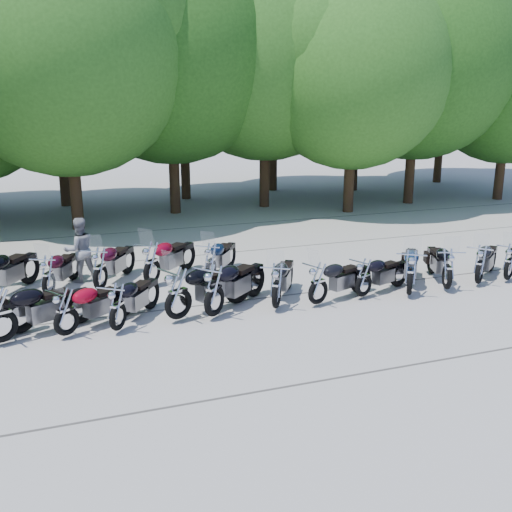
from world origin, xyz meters
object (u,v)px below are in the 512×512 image
object	(u,v)px
motorcycle_4	(178,292)
motorcycle_11	(480,263)
motorcycle_5	(214,289)
motorcycle_6	(277,284)
motorcycle_14	(48,275)
motorcycle_1	(0,314)
motorcycle_15	(100,267)
rider_1	(80,250)
motorcycle_7	(318,282)
motorcycle_8	(364,276)
motorcycle_2	(66,311)
motorcycle_9	(411,271)
motorcycle_12	(510,261)
motorcycle_10	(448,268)
motorcycle_16	(151,262)
motorcycle_3	(117,306)
motorcycle_17	(211,261)

from	to	relation	value
motorcycle_4	motorcycle_11	distance (m)	8.02
motorcycle_5	motorcycle_6	bearing A→B (deg)	-128.96
motorcycle_14	motorcycle_1	bearing A→B (deg)	96.23
motorcycle_15	rider_1	world-z (taller)	rider_1
motorcycle_5	motorcycle_7	size ratio (longest dim) A/B	1.15
motorcycle_8	motorcycle_6	bearing A→B (deg)	69.41
motorcycle_6	motorcycle_11	xyz separation A→B (m)	(5.71, -0.07, -0.02)
motorcycle_11	motorcycle_4	bearing A→B (deg)	50.36
motorcycle_2	motorcycle_8	distance (m)	7.00
motorcycle_2	motorcycle_7	xyz separation A→B (m)	(5.71, -0.03, 0.01)
motorcycle_9	motorcycle_14	bearing A→B (deg)	15.40
motorcycle_1	motorcycle_8	xyz separation A→B (m)	(8.24, 0.04, -0.10)
motorcycle_5	motorcycle_12	xyz separation A→B (m)	(8.19, -0.04, -0.11)
motorcycle_1	rider_1	size ratio (longest dim) A/B	1.37
motorcycle_10	motorcycle_14	xyz separation A→B (m)	(-9.59, 2.89, -0.02)
motorcycle_8	motorcycle_16	xyz separation A→B (m)	(-4.72, 2.72, 0.10)
motorcycle_8	motorcycle_11	world-z (taller)	motorcycle_11
motorcycle_5	motorcycle_7	world-z (taller)	motorcycle_5
motorcycle_2	motorcycle_11	world-z (taller)	motorcycle_11
motorcycle_5	motorcycle_8	size ratio (longest dim) A/B	1.22
motorcycle_12	motorcycle_16	distance (m)	9.51
motorcycle_2	motorcycle_4	world-z (taller)	motorcycle_4
motorcycle_14	rider_1	distance (m)	1.48
motorcycle_8	motorcycle_9	bearing A→B (deg)	-124.79
motorcycle_2	motorcycle_16	size ratio (longest dim) A/B	0.89
motorcycle_8	motorcycle_7	bearing A→B (deg)	73.66
motorcycle_3	motorcycle_9	distance (m)	7.11
motorcycle_9	motorcycle_12	world-z (taller)	motorcycle_9
motorcycle_10	motorcycle_11	size ratio (longest dim) A/B	1.03
motorcycle_6	motorcycle_14	distance (m)	5.66
motorcycle_5	motorcycle_8	xyz separation A→B (m)	(3.82, 0.07, -0.12)
motorcycle_9	motorcycle_14	size ratio (longest dim) A/B	1.10
motorcycle_10	rider_1	size ratio (longest dim) A/B	1.28
motorcycle_8	motorcycle_12	size ratio (longest dim) A/B	0.98
motorcycle_15	motorcycle_16	size ratio (longest dim) A/B	0.97
motorcycle_6	motorcycle_4	bearing A→B (deg)	30.83
motorcycle_7	motorcycle_15	xyz separation A→B (m)	(-4.75, 2.83, 0.05)
motorcycle_7	rider_1	distance (m)	6.51
motorcycle_4	rider_1	bearing A→B (deg)	0.75
motorcycle_9	motorcycle_11	world-z (taller)	motorcycle_9
motorcycle_7	motorcycle_10	bearing A→B (deg)	-111.83
motorcycle_8	motorcycle_15	world-z (taller)	motorcycle_15
motorcycle_4	motorcycle_10	bearing A→B (deg)	-116.34
motorcycle_3	motorcycle_8	size ratio (longest dim) A/B	1.05
motorcycle_6	motorcycle_1	bearing A→B (deg)	32.31
motorcycle_4	motorcycle_9	distance (m)	5.78
motorcycle_11	motorcycle_15	size ratio (longest dim) A/B	0.94
motorcycle_12	motorcycle_17	size ratio (longest dim) A/B	0.96
motorcycle_3	motorcycle_12	size ratio (longest dim) A/B	1.03
motorcycle_16	motorcycle_7	bearing A→B (deg)	-174.55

